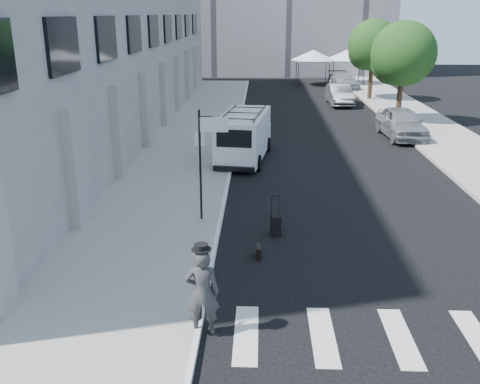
# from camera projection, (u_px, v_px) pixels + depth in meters

# --- Properties ---
(ground) EXTENTS (120.00, 120.00, 0.00)m
(ground) POSITION_uv_depth(u_px,v_px,m) (287.00, 270.00, 14.00)
(ground) COLOR black
(ground) RESTS_ON ground
(sidewalk_left) EXTENTS (4.50, 48.00, 0.15)m
(sidewalk_left) POSITION_uv_depth(u_px,v_px,m) (197.00, 134.00, 29.29)
(sidewalk_left) COLOR gray
(sidewalk_left) RESTS_ON ground
(sidewalk_right) EXTENTS (4.00, 56.00, 0.15)m
(sidewalk_right) POSITION_uv_depth(u_px,v_px,m) (420.00, 122.00, 32.59)
(sidewalk_right) COLOR gray
(sidewalk_right) RESTS_ON ground
(building_left) EXTENTS (10.00, 44.00, 12.00)m
(building_left) POSITION_uv_depth(u_px,v_px,m) (68.00, 21.00, 29.56)
(building_left) COLOR gray
(building_left) RESTS_ON ground
(sign_pole) EXTENTS (1.03, 0.07, 3.50)m
(sign_pole) POSITION_uv_depth(u_px,v_px,m) (207.00, 142.00, 16.27)
(sign_pole) COLOR black
(sign_pole) RESTS_ON sidewalk_left
(tree_near) EXTENTS (3.80, 3.83, 6.03)m
(tree_near) POSITION_uv_depth(u_px,v_px,m) (401.00, 56.00, 31.55)
(tree_near) COLOR black
(tree_near) RESTS_ON ground
(tree_far) EXTENTS (3.80, 3.83, 6.03)m
(tree_far) POSITION_uv_depth(u_px,v_px,m) (371.00, 47.00, 40.08)
(tree_far) COLOR black
(tree_far) RESTS_ON ground
(tent_left) EXTENTS (4.00, 4.00, 3.20)m
(tent_left) POSITION_uv_depth(u_px,v_px,m) (313.00, 55.00, 48.99)
(tent_left) COLOR black
(tent_left) RESTS_ON ground
(tent_right) EXTENTS (4.00, 4.00, 3.20)m
(tent_right) POSITION_uv_depth(u_px,v_px,m) (347.00, 55.00, 49.34)
(tent_right) COLOR black
(tent_right) RESTS_ON ground
(businessman) EXTENTS (0.74, 0.52, 1.93)m
(businessman) POSITION_uv_depth(u_px,v_px,m) (202.00, 293.00, 10.92)
(businessman) COLOR #353537
(businessman) RESTS_ON ground
(briefcase) EXTENTS (0.14, 0.44, 0.34)m
(briefcase) POSITION_uv_depth(u_px,v_px,m) (258.00, 252.00, 14.65)
(briefcase) COLOR black
(briefcase) RESTS_ON ground
(suitcase) EXTENTS (0.33, 0.47, 1.21)m
(suitcase) POSITION_uv_depth(u_px,v_px,m) (276.00, 225.00, 16.14)
(suitcase) COLOR black
(suitcase) RESTS_ON ground
(cargo_van) EXTENTS (2.51, 5.75, 2.12)m
(cargo_van) POSITION_uv_depth(u_px,v_px,m) (244.00, 135.00, 24.30)
(cargo_van) COLOR white
(cargo_van) RESTS_ON ground
(parked_car_a) EXTENTS (2.16, 4.85, 1.62)m
(parked_car_a) POSITION_uv_depth(u_px,v_px,m) (401.00, 123.00, 28.61)
(parked_car_a) COLOR gray
(parked_car_a) RESTS_ON ground
(parked_car_b) EXTENTS (1.69, 4.51, 1.47)m
(parked_car_b) POSITION_uv_depth(u_px,v_px,m) (340.00, 95.00, 38.98)
(parked_car_b) COLOR #4C4F52
(parked_car_b) RESTS_ON ground
(parked_car_c) EXTENTS (2.51, 5.16, 1.45)m
(parked_car_c) POSITION_uv_depth(u_px,v_px,m) (343.00, 81.00, 47.09)
(parked_car_c) COLOR #999CA0
(parked_car_c) RESTS_ON ground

